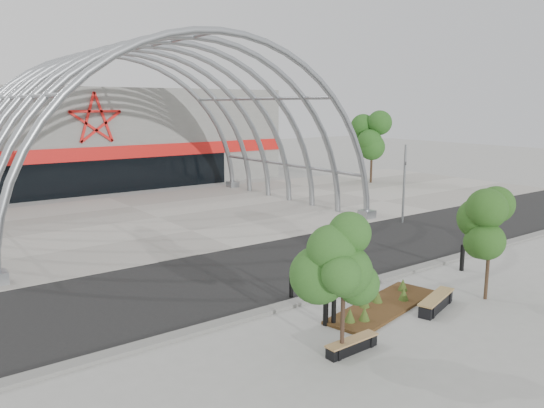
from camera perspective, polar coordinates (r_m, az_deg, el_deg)
The scene contains 18 objects.
ground at distance 19.91m, azimuth 6.94°, elevation -9.11°, with size 140.00×140.00×0.00m, color #989893.
road at distance 22.43m, azimuth 0.76°, elevation -6.71°, with size 140.00×7.00×0.02m, color black.
forecourt at distance 32.50m, azimuth -12.13°, elevation -1.45°, with size 60.00×17.00×0.04m, color #9D988F.
kerb at distance 19.72m, azimuth 7.45°, elevation -9.13°, with size 60.00×0.50×0.12m, color slate.
arena_building at distance 48.83m, azimuth -21.14°, elevation 6.76°, with size 34.00×15.24×8.00m.
vault_canopy at distance 32.50m, azimuth -12.13°, elevation -1.46°, with size 20.80×15.80×20.36m.
planting_bed at distance 18.40m, azimuth 11.73°, elevation -10.53°, with size 5.19×2.57×0.53m.
signal_pole at distance 31.06m, azimuth 14.03°, elevation 2.27°, with size 0.17×0.64×4.49m.
street_tree_0 at distance 14.10m, azimuth 7.76°, elevation -6.24°, with size 1.60×1.60×3.66m.
street_tree_1 at distance 19.58m, azimuth 22.47°, elevation -2.27°, with size 1.53×1.53×3.62m.
bench_0 at distance 15.24m, azimuth 8.59°, elevation -14.83°, with size 1.75×0.43×0.37m.
bench_1 at distance 18.71m, azimuth 17.24°, elevation -10.10°, with size 2.24×1.11×0.46m.
bollard_0 at distance 16.65m, azimuth 5.80°, elevation -11.21°, with size 0.17×0.17×1.03m, color black.
bollard_1 at distance 16.70m, azimuth 6.66°, elevation -11.39°, with size 0.15×0.15×0.91m, color black.
bollard_2 at distance 18.85m, azimuth 2.09°, elevation -8.74°, with size 0.14×0.14×0.90m, color black.
bollard_3 at distance 20.31m, azimuth 7.20°, elevation -7.39°, with size 0.14×0.14×0.88m, color black.
bollard_4 at distance 23.10m, azimuth 19.79°, elevation -5.45°, with size 0.18×0.18×1.10m, color black.
bg_tree_1 at distance 46.41m, azimuth 10.75°, elevation 7.44°, with size 2.70×2.70×5.91m.
Camera 1 is at (-12.95, -13.55, 6.70)m, focal length 35.00 mm.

